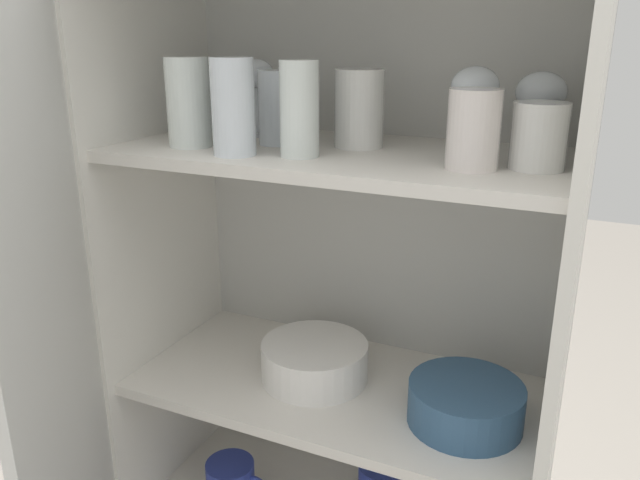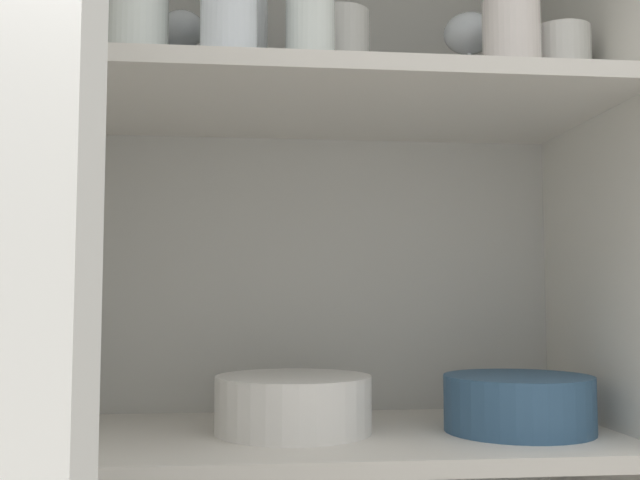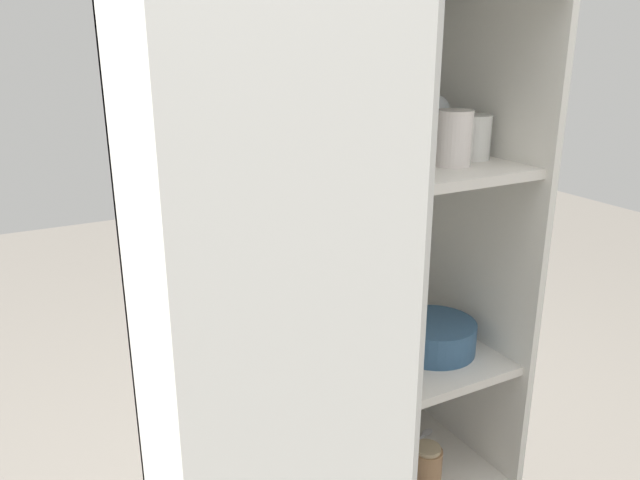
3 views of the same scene
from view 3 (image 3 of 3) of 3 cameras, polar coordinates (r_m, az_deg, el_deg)
The scene contains 21 objects.
cupboard_back_panel at distance 1.50m, azimuth -2.23°, elevation -7.10°, with size 0.78×0.02×1.44m, color silver.
cupboard_side_left at distance 1.23m, azimuth -14.56°, elevation -13.83°, with size 0.02×0.40×1.44m, color white.
cupboard_side_right at distance 1.56m, azimuth 13.71°, elevation -6.69°, with size 0.02×0.40×1.44m, color white.
shelf_board_middle at distance 1.38m, azimuth 1.40°, elevation -12.28°, with size 0.74×0.36×0.02m, color silver.
shelf_board_upper at distance 1.22m, azimuth 1.55°, elevation 5.86°, with size 0.74×0.36×0.02m, color silver.
tumbler_glass_0 at distance 1.29m, azimuth 12.11°, elevation 9.09°, with size 0.07×0.07×0.11m.
tumbler_glass_1 at distance 1.03m, azimuth -7.79°, elevation 8.15°, with size 0.07×0.07×0.15m.
tumbler_glass_2 at distance 1.16m, azimuth -3.41°, elevation 8.80°, with size 0.07×0.07×0.12m.
tumbler_glass_3 at distance 1.37m, azimuth 13.76°, elevation 9.14°, with size 0.08×0.08×0.09m.
tumbler_glass_4 at distance 1.24m, azimuth 1.71°, elevation 9.57°, with size 0.08×0.08×0.13m.
tumbler_glass_5 at distance 1.04m, azimuth -1.44°, elevation 8.50°, with size 0.07×0.07×0.15m.
tumbler_glass_6 at distance 1.18m, azimuth -12.79°, elevation 8.56°, with size 0.07×0.07×0.12m.
tumbler_glass_7 at distance 1.12m, azimuth 2.37°, elevation 9.05°, with size 0.06×0.06×0.14m.
wine_glass_0 at distance 1.19m, azimuth -8.80°, elevation 10.55°, with size 0.08×0.08×0.14m.
wine_glass_1 at distance 1.35m, azimuth 8.58°, elevation 11.51°, with size 0.07×0.07×0.14m.
wine_glass_2 at distance 1.45m, azimuth 10.22°, elevation 11.60°, with size 0.08×0.08×0.13m.
plate_stack_white at distance 1.34m, azimuth -0.23°, elevation -11.05°, with size 0.20×0.20×0.07m.
mixing_bowl_large at distance 1.46m, azimuth 10.35°, elevation -8.54°, with size 0.19×0.19×0.07m.
coffee_mug_extra_1 at distance 1.59m, azimuth 2.70°, elevation -18.18°, with size 0.13×0.09×0.09m.
storage_jar at distance 1.55m, azimuth 9.70°, elevation -19.58°, with size 0.07×0.07×0.09m.
serving_spoon at distance 1.69m, azimuth 8.71°, elevation -17.72°, with size 0.17×0.06×0.01m.
Camera 3 is at (-0.60, -0.85, 1.36)m, focal length 35.00 mm.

